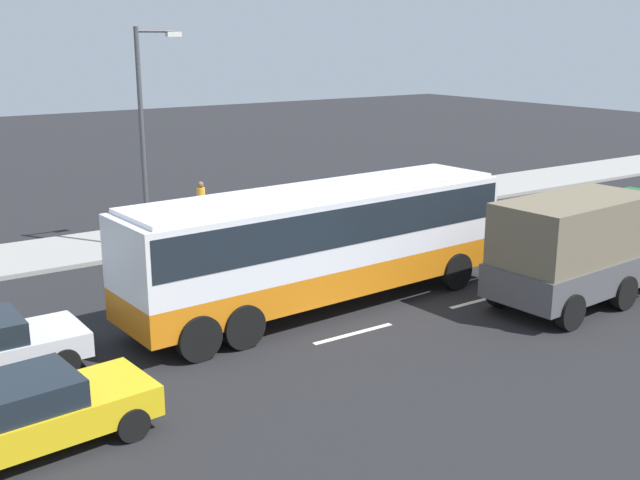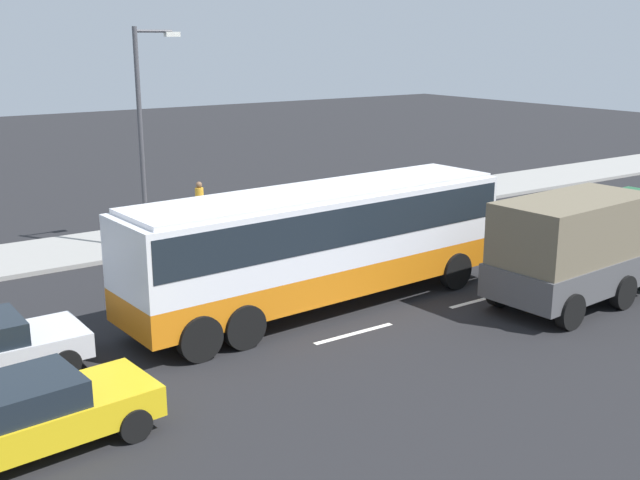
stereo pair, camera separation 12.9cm
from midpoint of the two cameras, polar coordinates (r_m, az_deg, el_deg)
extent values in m
plane|color=black|center=(20.88, -3.56, -5.45)|extent=(120.00, 120.00, 0.00)
cube|color=gray|center=(28.70, -12.90, 0.02)|extent=(80.00, 4.00, 0.15)
cube|color=white|center=(16.54, -18.20, -11.87)|extent=(2.40, 0.16, 0.01)
cube|color=white|center=(19.47, 2.71, -6.96)|extent=(2.40, 0.16, 0.01)
cube|color=white|center=(22.34, 12.08, -4.38)|extent=(2.40, 0.16, 0.01)
cube|color=orange|center=(21.05, 0.30, -2.48)|extent=(11.48, 3.12, 0.82)
cube|color=silver|center=(20.69, 0.31, 1.02)|extent=(11.48, 3.12, 1.82)
cube|color=black|center=(20.63, 0.31, 1.72)|extent=(11.26, 3.14, 1.00)
cube|color=black|center=(24.45, 10.81, 3.12)|extent=(0.25, 2.30, 1.46)
cube|color=silver|center=(20.48, 0.31, 3.65)|extent=(11.02, 2.95, 0.12)
cylinder|color=black|center=(24.60, 6.12, -1.01)|extent=(1.11, 0.36, 1.10)
cylinder|color=black|center=(23.00, 10.22, -2.29)|extent=(1.11, 0.36, 1.10)
cylinder|color=black|center=(20.44, -9.10, -4.43)|extent=(1.11, 0.36, 1.10)
cylinder|color=black|center=(18.49, -5.52, -6.41)|extent=(1.11, 0.36, 1.10)
cylinder|color=black|center=(19.94, -12.13, -5.08)|extent=(1.11, 0.36, 1.10)
cylinder|color=black|center=(17.93, -8.79, -7.21)|extent=(1.11, 0.36, 1.10)
cube|color=#4C4C4F|center=(22.26, 18.24, -2.37)|extent=(5.05, 2.66, 0.90)
cube|color=#6B604C|center=(21.93, 18.51, 0.82)|extent=(4.85, 2.55, 1.65)
cylinder|color=black|center=(26.05, 20.80, -1.17)|extent=(0.98, 0.34, 0.96)
cylinder|color=black|center=(23.71, 17.17, -2.38)|extent=(0.98, 0.34, 0.96)
cylinder|color=black|center=(22.59, 21.80, -3.64)|extent=(0.98, 0.34, 0.96)
cylinder|color=black|center=(21.80, 13.42, -3.62)|extent=(0.98, 0.34, 0.96)
cylinder|color=black|center=(20.58, 18.28, -5.09)|extent=(0.98, 0.34, 0.96)
cylinder|color=black|center=(19.45, -19.70, -6.88)|extent=(0.64, 0.21, 0.64)
cylinder|color=black|center=(17.91, -18.18, -8.64)|extent=(0.64, 0.21, 0.64)
cube|color=gold|center=(14.95, -20.85, -12.44)|extent=(4.76, 2.12, 0.60)
cube|color=black|center=(14.63, -22.33, -10.81)|extent=(2.67, 1.80, 0.50)
cylinder|color=black|center=(16.28, -16.09, -10.90)|extent=(0.65, 0.25, 0.64)
cylinder|color=black|center=(14.92, -13.49, -13.19)|extent=(0.65, 0.25, 0.64)
cylinder|color=brown|center=(29.77, -8.60, 1.78)|extent=(0.14, 0.14, 0.87)
cylinder|color=brown|center=(29.91, -8.70, 1.84)|extent=(0.14, 0.14, 0.87)
cylinder|color=gold|center=(29.68, -8.71, 3.24)|extent=(0.32, 0.32, 0.66)
sphere|color=brown|center=(29.60, -8.74, 4.09)|extent=(0.24, 0.24, 0.24)
cylinder|color=#47474C|center=(26.52, -12.91, 7.17)|extent=(0.16, 0.16, 7.42)
cylinder|color=#47474C|center=(26.55, -12.03, 14.94)|extent=(1.30, 0.10, 0.10)
cube|color=silver|center=(26.81, -10.69, 14.79)|extent=(0.50, 0.24, 0.16)
camera|label=1|loc=(0.06, 90.18, -0.05)|focal=43.08mm
camera|label=2|loc=(0.06, -89.82, 0.05)|focal=43.08mm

